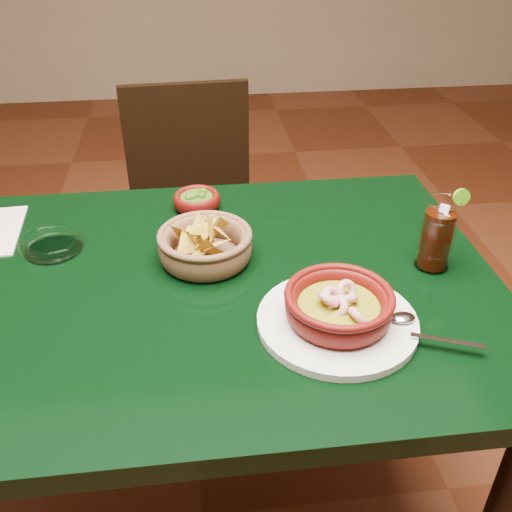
{
  "coord_description": "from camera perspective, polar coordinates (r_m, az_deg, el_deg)",
  "views": [
    {
      "loc": [
        0.04,
        -0.88,
        1.37
      ],
      "look_at": [
        0.14,
        -0.02,
        0.81
      ],
      "focal_mm": 40.0,
      "sensor_mm": 36.0,
      "label": 1
    }
  ],
  "objects": [
    {
      "name": "chip_basket",
      "position": [
        1.12,
        -5.11,
        1.09
      ],
      "size": [
        0.22,
        0.22,
        0.12
      ],
      "color": "brown",
      "rests_on": "dining_table"
    },
    {
      "name": "shrimp_plate",
      "position": [
        0.96,
        8.26,
        -5.35
      ],
      "size": [
        0.35,
        0.27,
        0.08
      ],
      "color": "silver",
      "rests_on": "dining_table"
    },
    {
      "name": "dining_chair",
      "position": [
        1.82,
        -6.19,
        3.66
      ],
      "size": [
        0.43,
        0.43,
        0.88
      ],
      "color": "black",
      "rests_on": "ground"
    },
    {
      "name": "dining_table",
      "position": [
        1.14,
        -7.19,
        -6.63
      ],
      "size": [
        1.2,
        0.8,
        0.75
      ],
      "color": "black",
      "rests_on": "ground"
    },
    {
      "name": "guacamole_ramekin",
      "position": [
        1.31,
        -5.94,
        5.55
      ],
      "size": [
        0.13,
        0.13,
        0.04
      ],
      "color": "#4A0907",
      "rests_on": "dining_table"
    },
    {
      "name": "cola_drink",
      "position": [
        1.13,
        17.67,
        2.05
      ],
      "size": [
        0.14,
        0.14,
        0.16
      ],
      "color": "white",
      "rests_on": "dining_table"
    },
    {
      "name": "glass_ashtray",
      "position": [
        1.22,
        -19.71,
        1.16
      ],
      "size": [
        0.14,
        0.14,
        0.03
      ],
      "color": "white",
      "rests_on": "dining_table"
    }
  ]
}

